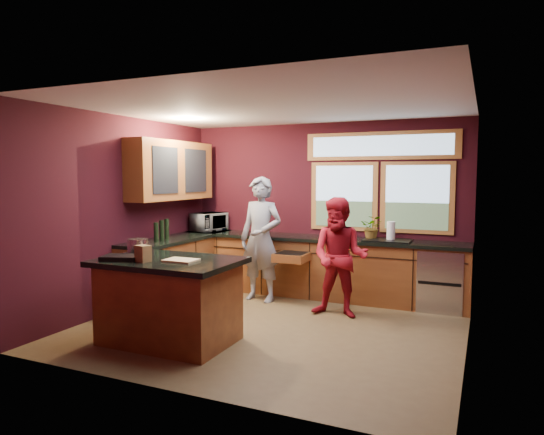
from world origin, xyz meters
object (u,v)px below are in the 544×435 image
Objects in this scene: cutting_board at (181,260)px; person_grey at (261,239)px; island at (169,300)px; stock_pot at (138,246)px; person_red at (340,257)px.

person_grey is at bearing 91.04° from cutting_board.
stock_pot reaches higher than island.
person_grey reaches higher than cutting_board.
person_grey is 7.74× the size of stock_pot.
island is at bearing -88.57° from person_grey.
island is 2.30m from person_red.
person_grey is at bearing 69.67° from stock_pot.
person_red is (1.31, -0.33, -0.13)m from person_grey.
person_red is at bearing -8.29° from person_grey.
cutting_board is 1.46× the size of stock_pot.
cutting_board is at bearing -14.04° from island.
person_grey is at bearing 165.10° from person_red.
cutting_board is at bearing -83.07° from person_grey.
island is 2.13m from person_grey.
person_red reaches higher than stock_pot.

